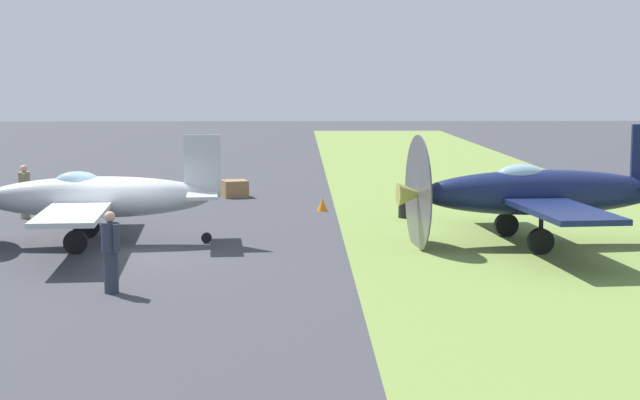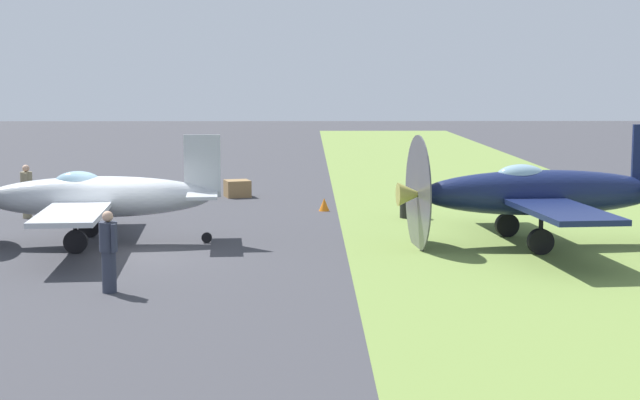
% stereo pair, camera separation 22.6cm
% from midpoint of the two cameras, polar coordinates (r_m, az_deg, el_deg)
% --- Properties ---
extents(ground_plane, '(160.00, 160.00, 0.00)m').
position_cam_midpoint_polar(ground_plane, '(25.45, -11.45, -3.13)').
color(ground_plane, '#38383D').
extents(grass_verge, '(120.00, 11.00, 0.01)m').
position_cam_midpoint_polar(grass_verge, '(25.86, 14.12, -3.03)').
color(grass_verge, olive).
rests_on(grass_verge, ground).
extents(airplane_lead, '(8.73, 6.91, 3.10)m').
position_cam_midpoint_polar(airplane_lead, '(26.86, -12.89, 0.17)').
color(airplane_lead, '#B2B7BC').
rests_on(airplane_lead, ground).
extents(airplane_wingman, '(9.55, 7.57, 3.39)m').
position_cam_midpoint_polar(airplane_wingman, '(26.80, 12.78, 0.41)').
color(airplane_wingman, '#141E47').
rests_on(airplane_wingman, ground).
extents(ground_crew_chief, '(0.62, 0.38, 1.73)m').
position_cam_midpoint_polar(ground_crew_chief, '(32.62, -16.62, 0.56)').
color(ground_crew_chief, '#847A5B').
rests_on(ground_crew_chief, ground).
extents(ground_crew_mechanic, '(0.53, 0.42, 1.73)m').
position_cam_midpoint_polar(ground_crew_mechanic, '(20.79, -11.98, -2.87)').
color(ground_crew_mechanic, '#2D3342').
rests_on(ground_crew_mechanic, ground).
extents(fuel_drum, '(0.60, 0.60, 0.90)m').
position_cam_midpoint_polar(fuel_drum, '(31.53, 5.45, -0.23)').
color(fuel_drum, black).
rests_on(fuel_drum, ground).
extents(supply_crate, '(1.12, 1.12, 0.64)m').
position_cam_midpoint_polar(supply_crate, '(37.12, -4.69, 0.67)').
color(supply_crate, olive).
rests_on(supply_crate, ground).
extents(runway_marker_cone, '(0.36, 0.36, 0.44)m').
position_cam_midpoint_polar(runway_marker_cone, '(33.06, 0.44, -0.27)').
color(runway_marker_cone, orange).
rests_on(runway_marker_cone, ground).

